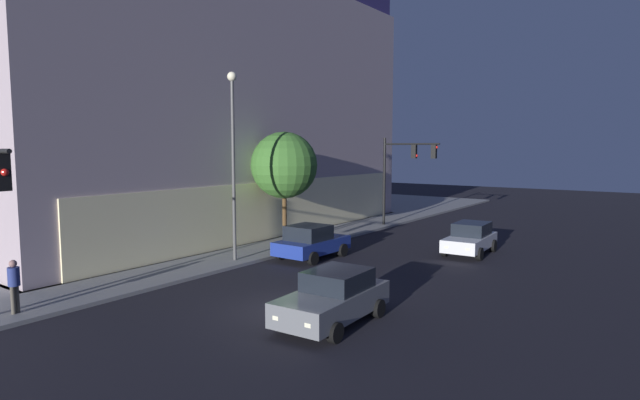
% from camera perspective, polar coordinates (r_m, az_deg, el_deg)
% --- Properties ---
extents(ground_plane, '(120.00, 120.00, 0.00)m').
position_cam_1_polar(ground_plane, '(17.84, -2.78, -12.13)').
color(ground_plane, black).
extents(modern_building, '(29.65, 22.51, 18.16)m').
position_cam_1_polar(modern_building, '(39.00, -17.52, 10.69)').
color(modern_building, '#4C4C51').
rests_on(modern_building, ground).
extents(traffic_light_far_corner, '(0.50, 3.99, 6.03)m').
position_cam_1_polar(traffic_light_far_corner, '(35.45, 9.33, 3.94)').
color(traffic_light_far_corner, black).
rests_on(traffic_light_far_corner, sidewalk_corner).
extents(street_lamp_sidewalk, '(0.44, 0.44, 8.83)m').
position_cam_1_polar(street_lamp_sidewalk, '(24.60, -9.57, 6.01)').
color(street_lamp_sidewalk, '#4A4A4A').
rests_on(street_lamp_sidewalk, sidewalk_corner).
extents(sidewalk_tree, '(3.71, 3.71, 6.23)m').
position_cam_1_polar(sidewalk_tree, '(28.85, -3.98, 3.83)').
color(sidewalk_tree, '#4E361E').
rests_on(sidewalk_tree, sidewalk_corner).
extents(pedestrian_waiting, '(0.36, 0.36, 1.75)m').
position_cam_1_polar(pedestrian_waiting, '(19.50, -30.68, -7.74)').
color(pedestrian_waiting, '#4C473D').
rests_on(pedestrian_waiting, sidewalk_corner).
extents(car_grey, '(4.36, 2.22, 1.65)m').
position_cam_1_polar(car_grey, '(16.45, 1.50, -10.68)').
color(car_grey, slate).
rests_on(car_grey, ground).
extents(car_blue, '(4.05, 2.28, 1.68)m').
position_cam_1_polar(car_blue, '(25.73, -1.00, -4.63)').
color(car_blue, navy).
rests_on(car_blue, ground).
extents(car_white, '(4.24, 2.14, 1.61)m').
position_cam_1_polar(car_white, '(27.94, 16.25, -4.08)').
color(car_white, silver).
rests_on(car_white, ground).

